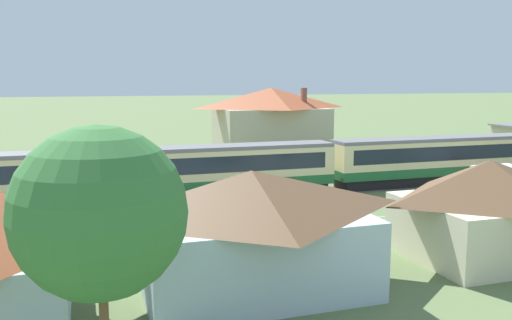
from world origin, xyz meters
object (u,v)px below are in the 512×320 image
parked_car_red_2 (54,228)px  yard_tree_0 (100,213)px  passenger_train (334,163)px  delivery_truck_red (504,180)px  station_house_terracotta_roof (271,123)px  cottage_brown_roof_3 (488,207)px  cottage_brown_roof_2 (251,227)px  parked_car_red (165,214)px

parked_car_red_2 → yard_tree_0: 18.66m
passenger_train → parked_car_red_2: size_ratio=21.57×
parked_car_red_2 → delivery_truck_red: 35.13m
station_house_terracotta_roof → yard_tree_0: size_ratio=1.62×
passenger_train → cottage_brown_roof_3: 18.77m
yard_tree_0 → cottage_brown_roof_3: bearing=18.9°
passenger_train → parked_car_red_2: passenger_train is taller
parked_car_red_2 → delivery_truck_red: (35.09, 1.56, 0.66)m
station_house_terracotta_roof → delivery_truck_red: (11.82, -24.47, -3.17)m
cottage_brown_roof_2 → yard_tree_0: bearing=-135.2°
parked_car_red_2 → station_house_terracotta_roof: bearing=51.9°
parked_car_red → yard_tree_0: 20.45m
parked_car_red_2 → passenger_train: bearing=22.8°
parked_car_red_2 → yard_tree_0: size_ratio=0.51×
passenger_train → cottage_brown_roof_2: 23.27m
station_house_terracotta_roof → parked_car_red: station_house_terracotta_roof is taller
cottage_brown_roof_2 → yard_tree_0: 10.03m
parked_car_red → station_house_terracotta_roof: bearing=-34.9°
passenger_train → cottage_brown_roof_2: bearing=-125.7°
station_house_terracotta_roof → parked_car_red_2: station_house_terracotta_roof is taller
yard_tree_0 → cottage_brown_roof_2: bearing=44.8°
cottage_brown_roof_3 → parked_car_red_2: size_ratio=2.14×
passenger_train → yard_tree_0: (-20.40, -25.69, 3.23)m
passenger_train → cottage_brown_roof_3: (-0.21, -18.76, 0.36)m
cottage_brown_roof_2 → parked_car_red_2: bearing=129.2°
cottage_brown_roof_2 → delivery_truck_red: (26.08, 12.61, -1.54)m
cottage_brown_roof_2 → cottage_brown_roof_3: 13.36m
station_house_terracotta_roof → delivery_truck_red: size_ratio=2.39×
station_house_terracotta_roof → yard_tree_0: 48.69m
cottage_brown_roof_2 → yard_tree_0: (-6.84, -6.79, 2.79)m
station_house_terracotta_roof → cottage_brown_roof_2: 39.76m
cottage_brown_roof_2 → parked_car_red: size_ratio=2.47×
cottage_brown_roof_3 → yard_tree_0: yard_tree_0 is taller
cottage_brown_roof_3 → passenger_train: bearing=89.4°
passenger_train → cottage_brown_roof_3: cottage_brown_roof_3 is taller
station_house_terracotta_roof → yard_tree_0: bearing=-115.7°
yard_tree_0 → parked_car_red: bearing=76.1°
parked_car_red_2 → delivery_truck_red: delivery_truck_red is taller
parked_car_red → parked_car_red_2: size_ratio=1.05×
parked_car_red_2 → cottage_brown_roof_3: bearing=-22.4°
cottage_brown_roof_3 → delivery_truck_red: size_ratio=1.60×
parked_car_red → parked_car_red_2: (-6.93, -1.42, -0.02)m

